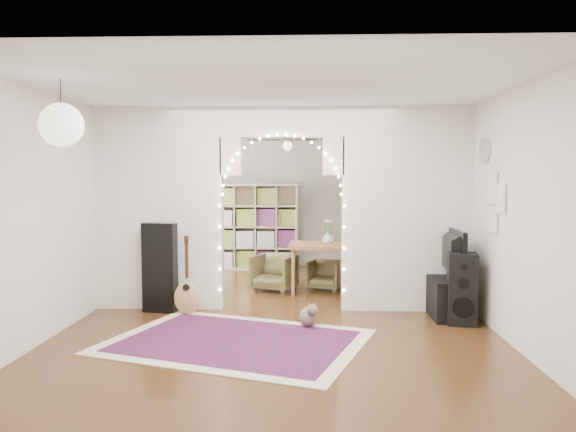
{
  "coord_description": "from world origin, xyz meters",
  "views": [
    {
      "loc": [
        0.35,
        -7.47,
        1.78
      ],
      "look_at": [
        0.07,
        0.3,
        1.24
      ],
      "focal_mm": 35.0,
      "sensor_mm": 36.0,
      "label": 1
    }
  ],
  "objects_px": {
    "floor_speaker": "(462,289)",
    "dining_table": "(328,248)",
    "media_console": "(444,296)",
    "acoustic_guitar": "(187,285)",
    "dining_chair_right": "(274,273)",
    "dining_chair_left": "(325,275)",
    "bookcase": "(256,227)"
  },
  "relations": [
    {
      "from": "media_console",
      "to": "dining_table",
      "type": "relative_size",
      "value": 0.82
    },
    {
      "from": "floor_speaker",
      "to": "dining_chair_right",
      "type": "bearing_deg",
      "value": 148.56
    },
    {
      "from": "dining_chair_right",
      "to": "media_console",
      "type": "bearing_deg",
      "value": -13.17
    },
    {
      "from": "bookcase",
      "to": "dining_chair_left",
      "type": "bearing_deg",
      "value": -62.83
    },
    {
      "from": "dining_chair_right",
      "to": "dining_chair_left",
      "type": "bearing_deg",
      "value": 27.41
    },
    {
      "from": "floor_speaker",
      "to": "media_console",
      "type": "relative_size",
      "value": 0.87
    },
    {
      "from": "floor_speaker",
      "to": "media_console",
      "type": "xyz_separation_m",
      "value": [
        -0.1,
        0.46,
        -0.18
      ]
    },
    {
      "from": "media_console",
      "to": "bookcase",
      "type": "relative_size",
      "value": 0.61
    },
    {
      "from": "floor_speaker",
      "to": "dining_chair_right",
      "type": "distance_m",
      "value": 3.08
    },
    {
      "from": "bookcase",
      "to": "dining_chair_left",
      "type": "height_order",
      "value": "bookcase"
    },
    {
      "from": "dining_table",
      "to": "floor_speaker",
      "type": "bearing_deg",
      "value": -48.01
    },
    {
      "from": "floor_speaker",
      "to": "dining_chair_left",
      "type": "xyz_separation_m",
      "value": [
        -1.58,
        2.06,
        -0.2
      ]
    },
    {
      "from": "acoustic_guitar",
      "to": "dining_table",
      "type": "bearing_deg",
      "value": 45.56
    },
    {
      "from": "bookcase",
      "to": "acoustic_guitar",
      "type": "bearing_deg",
      "value": -104.81
    },
    {
      "from": "floor_speaker",
      "to": "bookcase",
      "type": "distance_m",
      "value": 4.94
    },
    {
      "from": "floor_speaker",
      "to": "dining_table",
      "type": "relative_size",
      "value": 0.71
    },
    {
      "from": "media_console",
      "to": "acoustic_guitar",
      "type": "bearing_deg",
      "value": -178.03
    },
    {
      "from": "acoustic_guitar",
      "to": "dining_table",
      "type": "distance_m",
      "value": 2.38
    },
    {
      "from": "bookcase",
      "to": "dining_chair_right",
      "type": "xyz_separation_m",
      "value": [
        0.48,
        -2.06,
        -0.54
      ]
    },
    {
      "from": "floor_speaker",
      "to": "dining_chair_left",
      "type": "height_order",
      "value": "floor_speaker"
    },
    {
      "from": "floor_speaker",
      "to": "dining_chair_left",
      "type": "distance_m",
      "value": 2.6
    },
    {
      "from": "acoustic_guitar",
      "to": "floor_speaker",
      "type": "height_order",
      "value": "acoustic_guitar"
    },
    {
      "from": "floor_speaker",
      "to": "media_console",
      "type": "bearing_deg",
      "value": 109.74
    },
    {
      "from": "media_console",
      "to": "dining_chair_right",
      "type": "distance_m",
      "value": 2.73
    },
    {
      "from": "floor_speaker",
      "to": "bookcase",
      "type": "relative_size",
      "value": 0.53
    },
    {
      "from": "acoustic_guitar",
      "to": "dining_chair_left",
      "type": "relative_size",
      "value": 1.71
    },
    {
      "from": "bookcase",
      "to": "dining_chair_left",
      "type": "distance_m",
      "value": 2.41
    },
    {
      "from": "media_console",
      "to": "bookcase",
      "type": "xyz_separation_m",
      "value": [
        -2.76,
        3.55,
        0.57
      ]
    },
    {
      "from": "acoustic_guitar",
      "to": "dining_chair_left",
      "type": "distance_m",
      "value": 2.48
    },
    {
      "from": "dining_table",
      "to": "dining_chair_right",
      "type": "bearing_deg",
      "value": 173.58
    },
    {
      "from": "acoustic_guitar",
      "to": "bookcase",
      "type": "xyz_separation_m",
      "value": [
        0.56,
        3.62,
        0.44
      ]
    },
    {
      "from": "dining_chair_left",
      "to": "dining_table",
      "type": "bearing_deg",
      "value": -64.13
    }
  ]
}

